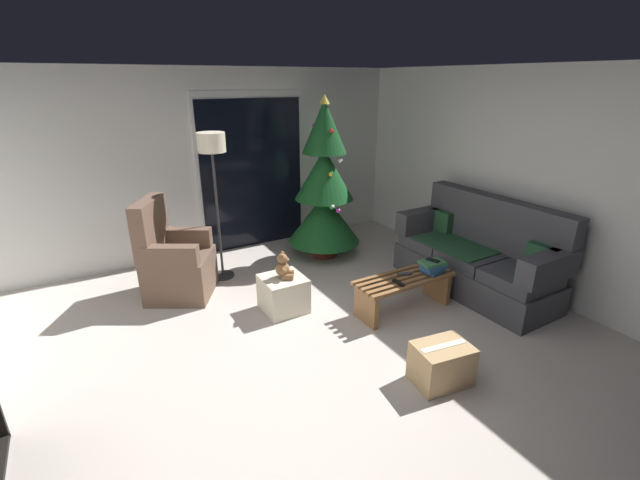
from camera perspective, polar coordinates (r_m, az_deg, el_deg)
The scene contains 17 objects.
ground_plane at distance 3.91m, azimuth 0.03°, elevation -16.07°, with size 7.00×7.00×0.00m, color #BCB2A8.
wall_back at distance 6.07m, azimuth -14.75°, elevation 9.79°, with size 5.72×0.12×2.50m, color silver.
wall_right at distance 5.30m, azimuth 28.13°, elevation 6.45°, with size 0.12×6.00×2.50m, color silver.
patio_door_frame at distance 6.22m, azimuth -9.06°, elevation 9.04°, with size 1.60×0.02×2.20m, color silver.
patio_door_glass at distance 6.21m, azimuth -8.97°, elevation 8.56°, with size 1.50×0.02×2.10m, color black.
couch at distance 5.29m, azimuth 20.44°, elevation -2.11°, with size 0.81×1.95×1.08m.
coffee_table at distance 4.63m, azimuth 11.18°, elevation -6.35°, with size 1.10×0.40×0.39m.
remote_graphite at distance 4.61m, azimuth 11.31°, elevation -4.51°, with size 0.04×0.16×0.02m, color #333338.
remote_black at distance 4.41m, azimuth 10.46°, elevation -5.65°, with size 0.04×0.16×0.02m, color black.
book_stack at distance 4.70m, azimuth 14.89°, elevation -3.49°, with size 0.28×0.23×0.14m.
cell_phone at distance 4.68m, azimuth 14.94°, elevation -2.64°, with size 0.07×0.14×0.01m, color black.
christmas_tree at distance 5.73m, azimuth 0.56°, elevation 6.80°, with size 0.99×0.99×2.17m.
armchair at distance 5.08m, azimuth -18.95°, elevation -2.84°, with size 0.94×0.93×1.13m.
floor_lamp at distance 5.09m, azimuth -14.23°, elevation 10.72°, with size 0.32×0.32×1.78m.
ottoman at distance 4.60m, azimuth -4.94°, elevation -7.19°, with size 0.44×0.44×0.38m, color beige.
teddy_bear_chestnut at distance 4.46m, azimuth -4.92°, elevation -3.65°, with size 0.22×0.21×0.29m.
cardboard_box_taped_mid_floor at distance 3.74m, azimuth 15.99°, elevation -15.69°, with size 0.49×0.39×0.35m.
Camera 1 is at (-1.56, -2.70, 2.35)m, focal length 23.83 mm.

